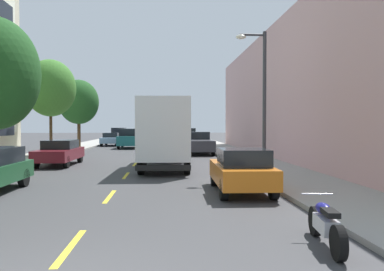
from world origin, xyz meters
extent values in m
plane|color=#38383A|center=(0.00, 30.00, 0.00)|extent=(160.00, 160.00, 0.00)
cube|color=#99968E|center=(-7.10, 28.00, 0.07)|extent=(3.20, 120.00, 0.14)
cube|color=#99968E|center=(7.10, 28.00, 0.07)|extent=(3.20, 120.00, 0.14)
cube|color=yellow|center=(0.00, 2.00, 0.00)|extent=(0.14, 2.20, 0.01)
cube|color=yellow|center=(0.00, 7.00, 0.00)|extent=(0.14, 2.20, 0.01)
cube|color=yellow|center=(0.00, 12.00, 0.00)|extent=(0.14, 2.20, 0.01)
cube|color=yellow|center=(0.00, 17.00, 0.00)|extent=(0.14, 2.20, 0.01)
cube|color=yellow|center=(0.00, 22.00, 0.00)|extent=(0.14, 2.20, 0.01)
cube|color=yellow|center=(0.00, 27.00, 0.00)|extent=(0.14, 2.20, 0.01)
cube|color=yellow|center=(0.00, 32.00, 0.00)|extent=(0.14, 2.20, 0.01)
cube|color=yellow|center=(0.00, 37.00, 0.00)|extent=(0.14, 2.20, 0.01)
cube|color=yellow|center=(0.00, 42.00, 0.00)|extent=(0.14, 2.20, 0.01)
cube|color=yellow|center=(0.00, 47.00, 0.00)|extent=(0.14, 2.20, 0.01)
cube|color=#1E232D|center=(-8.13, 18.99, 2.17)|extent=(0.04, 2.78, 1.10)
cube|color=#1E232D|center=(-8.13, 18.99, 5.78)|extent=(0.04, 2.78, 1.10)
cube|color=#1E232D|center=(-8.13, 18.99, 9.38)|extent=(0.04, 2.78, 1.10)
cube|color=#CC9E9E|center=(13.70, 20.00, 4.40)|extent=(10.00, 36.00, 8.80)
cylinder|color=#47331E|center=(-6.40, 22.51, 1.77)|extent=(0.21, 0.21, 3.26)
ellipsoid|color=#387028|center=(-6.40, 22.51, 4.92)|extent=(3.54, 3.54, 4.06)
cylinder|color=#47331E|center=(-6.40, 31.30, 1.52)|extent=(0.30, 0.30, 2.76)
ellipsoid|color=#1E4C1E|center=(-6.40, 31.30, 4.48)|extent=(3.74, 3.74, 4.19)
cylinder|color=#38383D|center=(6.10, 11.15, 3.24)|extent=(0.16, 0.16, 6.21)
cylinder|color=#38383D|center=(5.55, 11.15, 6.20)|extent=(1.10, 0.10, 0.10)
ellipsoid|color=silver|center=(5.05, 11.15, 6.10)|extent=(0.44, 0.28, 0.20)
cube|color=white|center=(1.77, 13.97, 2.10)|extent=(2.58, 5.87, 2.87)
cube|color=white|center=(1.90, 18.01, 1.76)|extent=(2.36, 1.97, 2.20)
cube|color=black|center=(1.92, 18.91, 2.24)|extent=(2.02, 0.14, 0.97)
cube|color=black|center=(1.68, 11.15, 0.43)|extent=(2.40, 0.24, 0.24)
cylinder|color=black|center=(2.96, 18.03, 0.48)|extent=(0.31, 0.97, 0.96)
cylinder|color=black|center=(0.84, 18.10, 0.48)|extent=(0.31, 0.97, 0.96)
cylinder|color=black|center=(2.77, 12.24, 0.48)|extent=(0.31, 0.97, 0.96)
cylinder|color=black|center=(0.65, 12.30, 0.48)|extent=(0.31, 0.97, 0.96)
cylinder|color=black|center=(2.81, 13.34, 0.48)|extent=(0.31, 0.97, 0.96)
cylinder|color=black|center=(0.69, 13.40, 0.48)|extent=(0.31, 0.97, 0.96)
cube|color=#333338|center=(4.44, 24.46, 0.73)|extent=(2.07, 5.33, 0.80)
cube|color=black|center=(4.46, 25.62, 1.43)|extent=(1.78, 1.61, 0.60)
cylinder|color=black|center=(5.36, 26.25, 0.33)|extent=(0.23, 0.66, 0.66)
cylinder|color=black|center=(3.58, 26.27, 0.33)|extent=(0.23, 0.66, 0.66)
cylinder|color=black|center=(5.31, 22.64, 0.33)|extent=(0.23, 0.66, 0.66)
cylinder|color=black|center=(3.53, 22.67, 0.33)|extent=(0.23, 0.66, 0.66)
cube|color=tan|center=(4.36, 38.55, 0.78)|extent=(2.09, 4.85, 0.90)
cube|color=black|center=(4.36, 38.55, 1.58)|extent=(1.80, 2.83, 0.70)
cylinder|color=black|center=(5.27, 40.16, 0.33)|extent=(0.24, 0.67, 0.66)
cylinder|color=black|center=(3.54, 40.21, 0.33)|extent=(0.24, 0.67, 0.66)
cylinder|color=black|center=(5.17, 36.90, 0.33)|extent=(0.24, 0.67, 0.66)
cylinder|color=black|center=(3.45, 36.95, 0.33)|extent=(0.24, 0.67, 0.66)
cube|color=orange|center=(4.32, 7.47, 0.64)|extent=(1.83, 4.04, 0.62)
cube|color=black|center=(4.31, 6.99, 1.23)|extent=(1.57, 1.71, 0.55)
cylinder|color=black|center=(5.11, 8.81, 0.33)|extent=(0.23, 0.66, 0.66)
cylinder|color=black|center=(3.59, 8.84, 0.33)|extent=(0.23, 0.66, 0.66)
cylinder|color=black|center=(5.05, 6.09, 0.33)|extent=(0.23, 0.66, 0.66)
cylinder|color=black|center=(3.53, 6.13, 0.33)|extent=(0.23, 0.66, 0.66)
cube|color=#7A9EC6|center=(-4.23, 37.21, 0.63)|extent=(1.84, 4.52, 0.60)
cube|color=black|center=(-4.23, 37.43, 1.18)|extent=(1.60, 2.17, 0.50)
cylinder|color=black|center=(-5.04, 35.68, 0.33)|extent=(0.23, 0.66, 0.66)
cylinder|color=black|center=(-3.46, 35.67, 0.33)|extent=(0.23, 0.66, 0.66)
cylinder|color=black|center=(-5.01, 38.74, 0.33)|extent=(0.23, 0.66, 0.66)
cylinder|color=black|center=(-3.43, 38.73, 0.33)|extent=(0.23, 0.66, 0.66)
cylinder|color=black|center=(-3.44, 9.15, 0.33)|extent=(0.22, 0.66, 0.66)
cube|color=maroon|center=(-4.22, 16.70, 0.63)|extent=(1.84, 4.52, 0.60)
cube|color=black|center=(-4.22, 16.93, 1.18)|extent=(1.60, 2.18, 0.50)
cylinder|color=black|center=(-5.02, 15.18, 0.33)|extent=(0.23, 0.66, 0.66)
cylinder|color=black|center=(-3.44, 15.16, 0.33)|extent=(0.23, 0.66, 0.66)
cylinder|color=black|center=(-5.00, 18.24, 0.33)|extent=(0.23, 0.66, 0.66)
cylinder|color=black|center=(-3.42, 18.22, 0.33)|extent=(0.23, 0.66, 0.66)
cube|color=silver|center=(-4.45, 53.09, 0.64)|extent=(1.88, 4.72, 0.62)
cube|color=black|center=(-4.44, 53.47, 1.23)|extent=(1.64, 2.84, 0.55)
cylinder|color=black|center=(-5.27, 51.51, 0.33)|extent=(0.23, 0.66, 0.66)
cylinder|color=black|center=(-3.67, 51.48, 0.33)|extent=(0.23, 0.66, 0.66)
cylinder|color=black|center=(-5.23, 54.70, 0.33)|extent=(0.23, 0.66, 0.66)
cylinder|color=black|center=(-3.63, 54.68, 0.33)|extent=(0.23, 0.66, 0.66)
cube|color=navy|center=(-4.47, 46.28, 0.78)|extent=(1.96, 4.80, 0.90)
cube|color=black|center=(-4.47, 46.28, 1.58)|extent=(1.72, 2.79, 0.70)
cylinder|color=black|center=(-5.34, 44.65, 0.33)|extent=(0.22, 0.66, 0.66)
cylinder|color=black|center=(-3.61, 44.65, 0.33)|extent=(0.22, 0.66, 0.66)
cylinder|color=black|center=(-5.33, 47.92, 0.33)|extent=(0.22, 0.66, 0.66)
cylinder|color=black|center=(-3.60, 47.91, 0.33)|extent=(0.22, 0.66, 0.66)
cube|color=#195B60|center=(-1.80, 32.57, 0.78)|extent=(1.95, 4.80, 0.90)
cube|color=black|center=(-1.80, 32.57, 1.58)|extent=(1.72, 2.78, 0.70)
cylinder|color=black|center=(-2.67, 30.94, 0.33)|extent=(0.22, 0.66, 0.66)
cylinder|color=black|center=(-0.94, 30.94, 0.33)|extent=(0.22, 0.66, 0.66)
cylinder|color=black|center=(-2.67, 34.20, 0.33)|extent=(0.22, 0.66, 0.66)
cylinder|color=black|center=(-0.93, 34.20, 0.33)|extent=(0.22, 0.66, 0.66)
cylinder|color=black|center=(4.84, 2.39, 0.30)|extent=(0.21, 0.61, 0.60)
cylinder|color=black|center=(4.66, 0.95, 0.30)|extent=(0.21, 0.61, 0.60)
cube|color=silver|center=(4.75, 1.67, 0.42)|extent=(0.38, 0.84, 0.28)
ellipsoid|color=navy|center=(4.77, 1.84, 0.68)|extent=(0.24, 0.48, 0.22)
cube|color=black|center=(4.72, 1.41, 0.70)|extent=(0.28, 0.54, 0.10)
cylinder|color=silver|center=(4.83, 2.27, 0.88)|extent=(0.62, 0.11, 0.03)
camera|label=1|loc=(1.77, -5.12, 2.27)|focal=35.34mm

